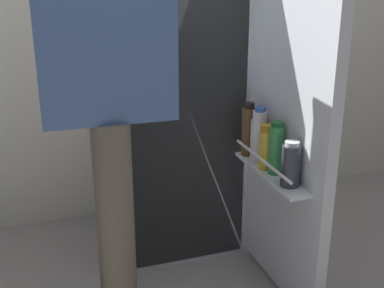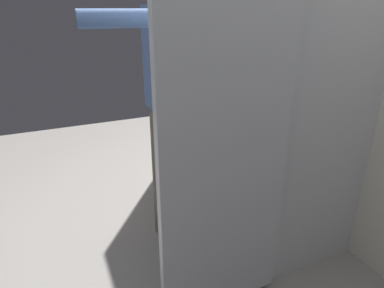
{
  "view_description": "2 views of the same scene",
  "coord_description": "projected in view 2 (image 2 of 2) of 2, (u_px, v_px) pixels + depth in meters",
  "views": [
    {
      "loc": [
        -0.63,
        -1.74,
        1.36
      ],
      "look_at": [
        -0.04,
        -0.0,
        0.69
      ],
      "focal_mm": 48.79,
      "sensor_mm": 36.0,
      "label": 1
    },
    {
      "loc": [
        1.41,
        -0.69,
        1.4
      ],
      "look_at": [
        -0.06,
        -0.03,
        0.73
      ],
      "focal_mm": 30.67,
      "sensor_mm": 36.0,
      "label": 2
    }
  ],
  "objects": [
    {
      "name": "ground_plane",
      "position": [
        201.0,
        258.0,
        1.99
      ],
      "size": [
        5.69,
        5.69,
        0.0
      ],
      "primitive_type": "plane",
      "color": "gray"
    },
    {
      "name": "kitchen_wall",
      "position": [
        352.0,
        23.0,
        1.83
      ],
      "size": [
        4.4,
        0.1,
        2.65
      ],
      "primitive_type": "cube",
      "color": "silver",
      "rests_on": "ground_plane"
    },
    {
      "name": "person",
      "position": [
        172.0,
        83.0,
        1.88
      ],
      "size": [
        0.54,
        0.77,
        1.67
      ],
      "color": "#665B4C",
      "rests_on": "ground_plane"
    },
    {
      "name": "refrigerator",
      "position": [
        286.0,
        121.0,
        1.86
      ],
      "size": [
        0.68,
        1.23,
        1.63
      ],
      "color": "silver",
      "rests_on": "ground_plane"
    }
  ]
}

